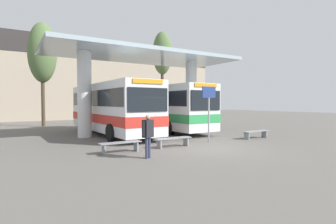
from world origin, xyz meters
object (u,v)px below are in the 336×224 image
Objects in this scene: waiting_bench_near_pillar at (256,133)px; poplar_tree_behind_right at (42,53)px; waiting_bench_far_platform at (173,140)px; info_sign_platform at (209,103)px; transit_bus_center_bay at (155,106)px; waiting_bench_mid_platform at (121,145)px; pedestrian_waiting at (148,132)px; transit_bus_left_bay at (111,107)px; poplar_tree_behind_left at (162,54)px.

poplar_tree_behind_right reaches higher than waiting_bench_near_pillar.
waiting_bench_far_platform is 3.11m from info_sign_platform.
transit_bus_center_bay reaches higher than waiting_bench_mid_platform.
poplar_tree_behind_right reaches higher than waiting_bench_mid_platform.
pedestrian_waiting reaches higher than waiting_bench_far_platform.
poplar_tree_behind_right is (-1.88, 17.15, 5.58)m from pedestrian_waiting.
waiting_bench_mid_platform is 2.70m from waiting_bench_far_platform.
transit_bus_left_bay is at bearing 118.27° from info_sign_platform.
waiting_bench_near_pillar is (2.63, -7.86, -1.52)m from transit_bus_center_bay.
waiting_bench_near_pillar is 1.16× the size of pedestrian_waiting.
poplar_tree_behind_right reaches higher than transit_bus_left_bay.
pedestrian_waiting is 0.18× the size of poplar_tree_behind_right.
info_sign_platform is at bearing 82.42° from transit_bus_center_bay.
pedestrian_waiting is (-2.21, -1.65, 0.68)m from waiting_bench_far_platform.
transit_bus_center_bay is 1.32× the size of poplar_tree_behind_right.
pedestrian_waiting is 23.06m from poplar_tree_behind_left.
poplar_tree_behind_left reaches higher than poplar_tree_behind_right.
waiting_bench_near_pillar is 19.01m from poplar_tree_behind_left.
transit_bus_left_bay is 15.88m from poplar_tree_behind_left.
poplar_tree_behind_right is at bearing -173.44° from poplar_tree_behind_left.
poplar_tree_behind_left is at bearing 61.30° from waiting_bench_far_platform.
info_sign_platform is 17.16m from poplar_tree_behind_right.
transit_bus_left_bay is 0.86× the size of transit_bus_center_bay.
transit_bus_center_bay is 11.02m from pedestrian_waiting.
pedestrian_waiting is (-1.36, -8.18, -0.85)m from transit_bus_left_bay.
waiting_bench_near_pillar is 8.63m from waiting_bench_mid_platform.
transit_bus_left_bay reaches higher than info_sign_platform.
poplar_tree_behind_left is (3.40, 17.05, 7.70)m from waiting_bench_near_pillar.
waiting_bench_far_platform is (0.84, -6.53, -1.53)m from transit_bus_left_bay.
waiting_bench_mid_platform is 0.61× the size of info_sign_platform.
info_sign_platform is (2.50, 0.31, 1.81)m from waiting_bench_far_platform.
info_sign_platform is at bearing -1.62° from pedestrian_waiting.
poplar_tree_behind_left is at bearing 34.20° from pedestrian_waiting.
poplar_tree_behind_right is at bearing 104.78° from waiting_bench_far_platform.
transit_bus_left_bay is at bearing 97.36° from waiting_bench_far_platform.
transit_bus_left_bay is 6.76m from waiting_bench_far_platform.
pedestrian_waiting is at bearing -73.47° from waiting_bench_mid_platform.
poplar_tree_behind_left is (6.83, 16.74, 5.89)m from info_sign_platform.
waiting_bench_far_platform is at bearing 65.66° from transit_bus_center_bay.
poplar_tree_behind_right is (-3.25, 8.97, 4.73)m from transit_bus_left_bay.
pedestrian_waiting is at bearing -157.51° from info_sign_platform.
info_sign_platform is at bearing -66.54° from poplar_tree_behind_right.
transit_bus_center_bay is at bearing -163.79° from transit_bus_left_bay.
poplar_tree_behind_right is (-1.40, 15.50, 6.27)m from waiting_bench_mid_platform.
transit_bus_center_bay reaches higher than pedestrian_waiting.
pedestrian_waiting is at bearing 79.02° from transit_bus_left_bay.
waiting_bench_mid_platform is at bearing -176.64° from info_sign_platform.
waiting_bench_far_platform is at bearing -118.70° from poplar_tree_behind_left.
waiting_bench_mid_platform is at bearing -84.85° from poplar_tree_behind_right.
poplar_tree_behind_right is at bearing 122.89° from waiting_bench_near_pillar.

